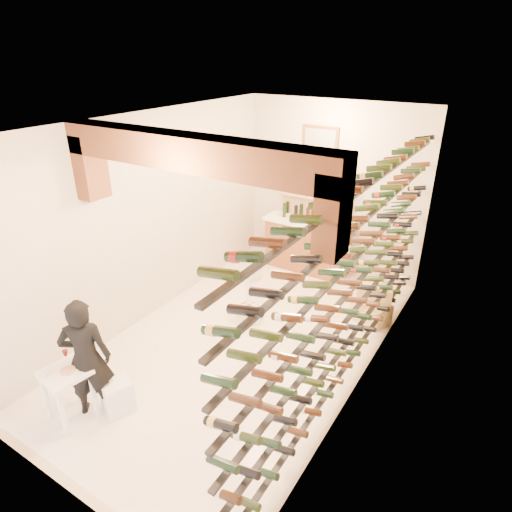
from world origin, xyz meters
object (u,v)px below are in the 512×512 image
Objects in this scene: tasting_table at (67,380)px; chrome_barstool at (249,293)px; white_stool at (117,396)px; wine_rack at (352,276)px; person at (86,358)px; crate_lower at (371,311)px; back_counter at (307,244)px.

tasting_table is 0.95× the size of chrome_barstool.
chrome_barstool is at bearing 82.95° from white_stool.
white_stool is at bearing -136.75° from wine_rack.
person is 4.30m from crate_lower.
tasting_table is (-2.43, -2.34, -0.98)m from wine_rack.
person is (-0.23, -0.15, 0.57)m from white_stool.
chrome_barstool is at bearing -141.38° from person.
white_stool is at bearing 55.83° from tasting_table.
back_counter is 2.16m from chrome_barstool.
white_stool is at bearing -97.05° from chrome_barstool.
tasting_table is at bearing 22.77° from person.
chrome_barstool is at bearing -88.70° from back_counter.
tasting_table reaches higher than white_stool.
wine_rack is 10.18× the size of crate_lower.
white_stool is at bearing -93.15° from back_counter.
chrome_barstool is 1.99m from crate_lower.
white_stool is (0.34, 0.38, -0.36)m from tasting_table.
white_stool is 0.27× the size of person.
person reaches higher than back_counter.
back_counter is 1.10× the size of person.
tasting_table is 2.03× the size of white_stool.
back_counter is at bearing 124.66° from wine_rack.
white_stool is 4.01m from crate_lower.
person is (0.12, 0.22, 0.21)m from tasting_table.
wine_rack is at bearing 52.17° from tasting_table.
tasting_table is 0.54× the size of person.
tasting_table is at bearing -136.09° from wine_rack.
person is 2.77× the size of crate_lower.
wine_rack is at bearing -177.37° from person.
chrome_barstool is (0.65, 2.82, -0.05)m from tasting_table.
person is at bearing -101.56° from chrome_barstool.
person is at bearing -146.00° from white_stool.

